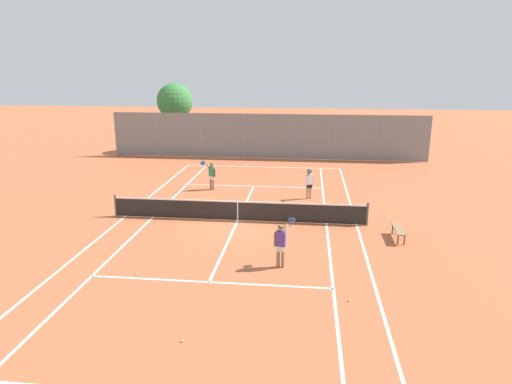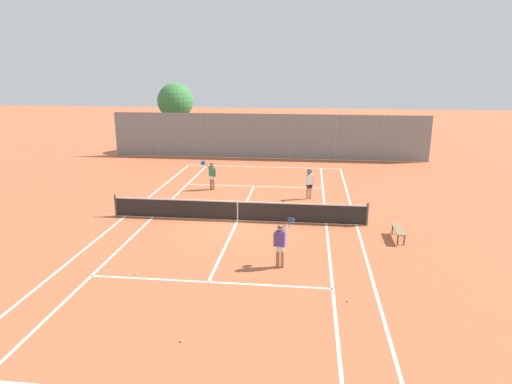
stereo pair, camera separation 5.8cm
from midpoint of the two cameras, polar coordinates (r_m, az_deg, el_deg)
ground_plane at (r=21.50m, az=-2.23°, el=-3.57°), size 120.00×120.00×0.00m
court_line_markings at (r=21.50m, az=-2.23°, el=-3.56°), size 11.10×23.90×0.01m
tennis_net at (r=21.34m, az=-2.24°, el=-2.28°), size 12.00×0.10×1.07m
player_near_side at (r=16.36m, az=3.18°, el=-6.38°), size 0.77×0.71×1.77m
player_far_left at (r=26.72m, az=-5.47°, el=2.23°), size 0.85×0.68×1.77m
player_far_right at (r=24.87m, az=6.77°, el=1.20°), size 0.44×0.89×1.77m
loose_tennis_ball_0 at (r=16.63m, az=-14.71°, el=-9.87°), size 0.07×0.07×0.07m
loose_tennis_ball_1 at (r=14.71m, az=11.55°, el=-13.17°), size 0.07×0.07×0.07m
loose_tennis_ball_2 at (r=12.75m, az=-9.18°, el=-17.90°), size 0.07×0.07×0.07m
loose_tennis_ball_3 at (r=22.54m, az=-4.90°, el=-2.62°), size 0.07×0.07×0.07m
courtside_bench at (r=19.99m, az=17.46°, el=-4.55°), size 0.36×1.50×0.47m
back_fence at (r=35.71m, az=1.47°, el=6.98°), size 24.64×0.08×3.50m
tree_behind_left at (r=39.58m, az=-9.93°, el=10.99°), size 3.00×3.00×5.67m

